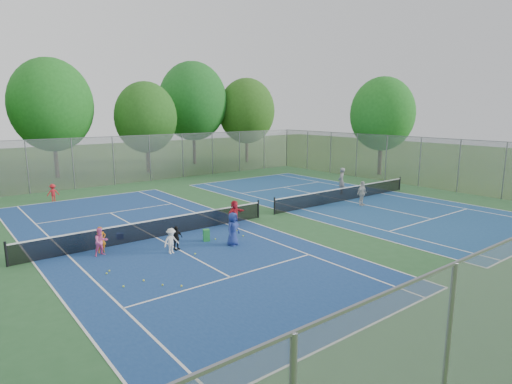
% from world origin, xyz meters
% --- Properties ---
extents(ground, '(120.00, 120.00, 0.00)m').
position_xyz_m(ground, '(0.00, 0.00, 0.00)').
color(ground, '#2C5119').
rests_on(ground, ground).
extents(court_pad, '(32.00, 32.00, 0.01)m').
position_xyz_m(court_pad, '(0.00, 0.00, 0.01)').
color(court_pad, '#2B5B2F').
rests_on(court_pad, ground).
extents(court_left, '(10.97, 23.77, 0.01)m').
position_xyz_m(court_left, '(-7.00, 0.00, 0.02)').
color(court_left, navy).
rests_on(court_left, court_pad).
extents(court_right, '(10.97, 23.77, 0.01)m').
position_xyz_m(court_right, '(7.00, 0.00, 0.02)').
color(court_right, navy).
rests_on(court_right, court_pad).
extents(net_left, '(12.87, 0.10, 0.91)m').
position_xyz_m(net_left, '(-7.00, 0.00, 0.46)').
color(net_left, black).
rests_on(net_left, ground).
extents(net_right, '(12.87, 0.10, 0.91)m').
position_xyz_m(net_right, '(7.00, 0.00, 0.46)').
color(net_right, black).
rests_on(net_right, ground).
extents(fence_north, '(32.00, 0.10, 4.00)m').
position_xyz_m(fence_north, '(0.00, 16.00, 2.00)').
color(fence_north, gray).
rests_on(fence_north, ground).
extents(fence_east, '(0.10, 32.00, 4.00)m').
position_xyz_m(fence_east, '(16.00, 0.00, 2.00)').
color(fence_east, gray).
rests_on(fence_east, ground).
extents(tree_nl, '(7.20, 7.20, 10.69)m').
position_xyz_m(tree_nl, '(-6.00, 23.00, 6.54)').
color(tree_nl, '#443326').
rests_on(tree_nl, ground).
extents(tree_nc, '(6.00, 6.00, 8.85)m').
position_xyz_m(tree_nc, '(2.00, 21.00, 5.39)').
color(tree_nc, '#443326').
rests_on(tree_nc, ground).
extents(tree_nr, '(7.60, 7.60, 11.42)m').
position_xyz_m(tree_nr, '(9.00, 24.00, 7.04)').
color(tree_nr, '#443326').
rests_on(tree_nr, ground).
extents(tree_ne, '(6.60, 6.60, 9.77)m').
position_xyz_m(tree_ne, '(15.00, 22.00, 5.97)').
color(tree_ne, '#443326').
rests_on(tree_ne, ground).
extents(tree_side_e, '(6.00, 6.00, 9.20)m').
position_xyz_m(tree_side_e, '(19.00, 6.00, 5.74)').
color(tree_side_e, '#443326').
rests_on(tree_side_e, ground).
extents(ball_crate, '(0.42, 0.42, 0.28)m').
position_xyz_m(ball_crate, '(-8.44, 0.92, 0.14)').
color(ball_crate, blue).
rests_on(ball_crate, ground).
extents(ball_hopper, '(0.38, 0.38, 0.58)m').
position_xyz_m(ball_hopper, '(-5.33, -1.98, 0.29)').
color(ball_hopper, green).
rests_on(ball_hopper, ground).
extents(student_a, '(0.44, 0.29, 1.18)m').
position_xyz_m(student_a, '(-9.84, -0.60, 0.59)').
color(student_a, '#C76C12').
rests_on(student_a, ground).
extents(student_b, '(0.64, 0.52, 1.23)m').
position_xyz_m(student_b, '(-9.96, -0.95, 0.62)').
color(student_b, '#EC5C9F').
rests_on(student_b, ground).
extents(student_c, '(0.79, 0.53, 1.15)m').
position_xyz_m(student_c, '(-7.47, -2.58, 0.57)').
color(student_c, silver).
rests_on(student_c, ground).
extents(student_d, '(0.67, 0.33, 1.11)m').
position_xyz_m(student_d, '(-7.08, -2.27, 0.55)').
color(student_d, black).
rests_on(student_d, ground).
extents(student_e, '(0.89, 0.73, 1.56)m').
position_xyz_m(student_e, '(-4.68, -3.27, 0.78)').
color(student_e, navy).
rests_on(student_e, ground).
extents(student_f, '(1.37, 0.82, 1.41)m').
position_xyz_m(student_f, '(-2.70, -0.60, 0.70)').
color(student_f, red).
rests_on(student_f, ground).
extents(child_far_baseline, '(0.80, 0.49, 1.20)m').
position_xyz_m(child_far_baseline, '(-8.85, 12.15, 0.60)').
color(child_far_baseline, red).
rests_on(child_far_baseline, ground).
extents(instructor, '(0.86, 0.78, 1.96)m').
position_xyz_m(instructor, '(8.61, 1.78, 0.98)').
color(instructor, gray).
rests_on(instructor, ground).
extents(teen_court_b, '(0.98, 0.46, 1.62)m').
position_xyz_m(teen_court_b, '(6.69, -1.63, 0.81)').
color(teen_court_b, silver).
rests_on(teen_court_b, ground).
extents(tennis_ball_0, '(0.07, 0.07, 0.07)m').
position_xyz_m(tennis_ball_0, '(-6.52, -1.35, 0.03)').
color(tennis_ball_0, '#ADC72E').
rests_on(tennis_ball_0, ground).
extents(tennis_ball_1, '(0.07, 0.07, 0.07)m').
position_xyz_m(tennis_ball_1, '(-3.54, -2.49, 0.03)').
color(tennis_ball_1, '#B4D231').
rests_on(tennis_ball_1, ground).
extents(tennis_ball_2, '(0.07, 0.07, 0.07)m').
position_xyz_m(tennis_ball_2, '(-8.86, -6.05, 0.03)').
color(tennis_ball_2, yellow).
rests_on(tennis_ball_2, ground).
extents(tennis_ball_3, '(0.07, 0.07, 0.07)m').
position_xyz_m(tennis_ball_3, '(-5.02, -1.17, 0.03)').
color(tennis_ball_3, '#BCDB33').
rests_on(tennis_ball_3, ground).
extents(tennis_ball_4, '(0.07, 0.07, 0.07)m').
position_xyz_m(tennis_ball_4, '(-10.54, -3.25, 0.03)').
color(tennis_ball_4, '#B9DB33').
rests_on(tennis_ball_4, ground).
extents(tennis_ball_5, '(0.07, 0.07, 0.07)m').
position_xyz_m(tennis_ball_5, '(-9.71, -4.76, 0.03)').
color(tennis_ball_5, '#EBF338').
rests_on(tennis_ball_5, ground).
extents(tennis_ball_6, '(0.07, 0.07, 0.07)m').
position_xyz_m(tennis_ball_6, '(-3.20, -1.49, 0.03)').
color(tennis_ball_6, '#C2DA32').
rests_on(tennis_ball_6, ground).
extents(tennis_ball_7, '(0.07, 0.07, 0.07)m').
position_xyz_m(tennis_ball_7, '(-10.49, -4.82, 0.03)').
color(tennis_ball_7, '#C0EB36').
rests_on(tennis_ball_7, ground).
extents(tennis_ball_8, '(0.07, 0.07, 0.07)m').
position_xyz_m(tennis_ball_8, '(-9.34, -5.55, 0.03)').
color(tennis_ball_8, '#B0C52D').
rests_on(tennis_ball_8, ground).
extents(tennis_ball_9, '(0.07, 0.07, 0.07)m').
position_xyz_m(tennis_ball_9, '(-4.91, -2.10, 0.03)').
color(tennis_ball_9, '#B5DD33').
rests_on(tennis_ball_9, ground).
extents(tennis_ball_10, '(0.07, 0.07, 0.07)m').
position_xyz_m(tennis_ball_10, '(-10.37, -3.04, 0.03)').
color(tennis_ball_10, '#A6C92E').
rests_on(tennis_ball_10, ground).
extents(tennis_ball_11, '(0.07, 0.07, 0.07)m').
position_xyz_m(tennis_ball_11, '(-6.75, -3.36, 0.03)').
color(tennis_ball_11, '#C6F138').
rests_on(tennis_ball_11, ground).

